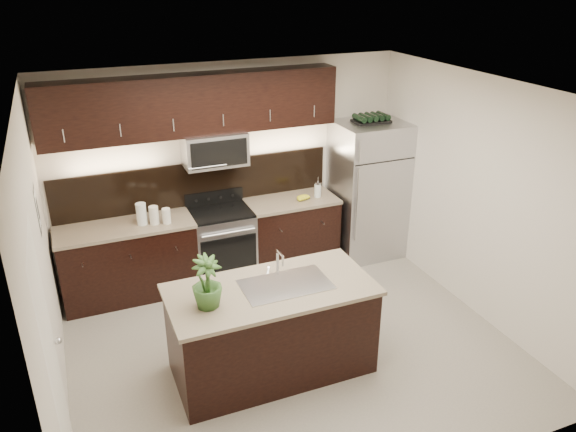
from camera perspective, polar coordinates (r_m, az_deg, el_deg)
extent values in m
plane|color=gray|center=(6.17, 0.30, -12.97)|extent=(4.50, 4.50, 0.00)
cube|color=beige|center=(7.21, -5.83, 4.77)|extent=(4.50, 0.02, 2.70)
cube|color=beige|center=(3.96, 11.87, -13.14)|extent=(4.50, 0.02, 2.70)
cube|color=beige|center=(5.13, -23.65, -5.56)|extent=(0.02, 4.00, 2.70)
cube|color=beige|center=(6.59, 18.69, 1.72)|extent=(0.02, 4.00, 2.70)
cube|color=white|center=(5.03, 0.36, 12.44)|extent=(4.50, 4.00, 0.02)
cube|color=silver|center=(4.63, -22.60, -13.81)|extent=(0.04, 0.80, 2.02)
sphere|color=silver|center=(4.89, -22.33, -11.66)|extent=(0.06, 0.06, 0.06)
cube|color=black|center=(5.69, -24.09, 0.61)|extent=(0.01, 0.32, 0.46)
cube|color=white|center=(5.69, -24.06, 0.61)|extent=(0.00, 0.24, 0.36)
cube|color=black|center=(7.05, -15.85, -4.53)|extent=(1.57, 0.62, 0.90)
cube|color=black|center=(7.51, 0.34, -1.75)|extent=(1.16, 0.62, 0.90)
cube|color=#B2B2B7|center=(7.23, -6.71, -2.99)|extent=(0.76, 0.62, 0.90)
cube|color=black|center=(7.03, -6.89, 0.39)|extent=(0.76, 0.60, 0.03)
cube|color=tan|center=(6.85, -16.29, -1.07)|extent=(1.59, 0.65, 0.04)
cube|color=tan|center=(7.31, 0.35, 1.57)|extent=(1.18, 0.65, 0.04)
cube|color=black|center=(7.14, -9.25, 3.26)|extent=(3.49, 0.02, 0.56)
cube|color=#B2B2B7|center=(6.86, -7.46, 6.75)|extent=(0.76, 0.40, 0.40)
cube|color=black|center=(6.71, -9.52, 11.10)|extent=(3.49, 0.33, 0.70)
cube|color=black|center=(5.60, -1.68, -11.61)|extent=(1.90, 0.90, 0.90)
cube|color=tan|center=(5.34, -1.74, -7.50)|extent=(1.96, 0.96, 0.04)
cube|color=silver|center=(5.37, -0.24, -6.95)|extent=(0.84, 0.50, 0.01)
cylinder|color=silver|center=(5.48, -1.07, -4.88)|extent=(0.03, 0.03, 0.24)
cylinder|color=silver|center=(5.35, -0.81, -3.81)|extent=(0.02, 0.14, 0.02)
cylinder|color=silver|center=(5.32, -0.53, -4.61)|extent=(0.02, 0.02, 0.10)
cube|color=#B2B2B7|center=(7.72, 8.02, 2.67)|extent=(0.90, 0.81, 1.87)
cube|color=black|center=(7.43, 8.44, 9.52)|extent=(0.46, 0.29, 0.03)
cylinder|color=black|center=(7.33, 7.26, 9.82)|extent=(0.08, 0.26, 0.08)
cylinder|color=black|center=(7.37, 7.86, 9.87)|extent=(0.08, 0.26, 0.08)
cylinder|color=black|center=(7.42, 8.46, 9.92)|extent=(0.08, 0.26, 0.08)
cylinder|color=black|center=(7.46, 9.06, 9.96)|extent=(0.08, 0.26, 0.08)
cylinder|color=black|center=(7.51, 9.64, 10.01)|extent=(0.08, 0.26, 0.08)
imported|color=#2D5020|center=(4.98, -8.26, -6.70)|extent=(0.35, 0.35, 0.49)
cylinder|color=silver|center=(6.76, -14.67, 0.20)|extent=(0.12, 0.12, 0.26)
cylinder|color=silver|center=(6.75, -13.46, 0.08)|extent=(0.11, 0.11, 0.22)
cylinder|color=silver|center=(6.74, -12.25, 0.01)|extent=(0.10, 0.10, 0.19)
cylinder|color=silver|center=(7.37, 3.04, 2.62)|extent=(0.09, 0.09, 0.18)
cylinder|color=silver|center=(7.33, 3.05, 3.34)|extent=(0.09, 0.09, 0.02)
cylinder|color=silver|center=(7.31, 3.06, 3.67)|extent=(0.01, 0.01, 0.07)
ellipsoid|color=gold|center=(7.25, 1.15, 1.80)|extent=(0.23, 0.20, 0.06)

